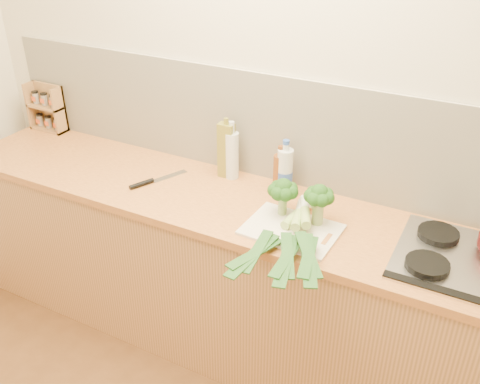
{
  "coord_description": "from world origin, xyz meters",
  "views": [
    {
      "loc": [
        1.0,
        -0.72,
        2.19
      ],
      "look_at": [
        0.04,
        1.1,
        1.02
      ],
      "focal_mm": 40.0,
      "sensor_mm": 36.0,
      "label": 1
    }
  ],
  "objects_px": {
    "gas_hob": "(472,262)",
    "spice_rack": "(48,110)",
    "chopping_board": "(291,230)",
    "chefs_knife": "(149,182)"
  },
  "relations": [
    {
      "from": "gas_hob",
      "to": "chefs_knife",
      "type": "bearing_deg",
      "value": -178.25
    },
    {
      "from": "gas_hob",
      "to": "spice_rack",
      "type": "bearing_deg",
      "value": 174.28
    },
    {
      "from": "gas_hob",
      "to": "chefs_knife",
      "type": "height_order",
      "value": "gas_hob"
    },
    {
      "from": "chopping_board",
      "to": "spice_rack",
      "type": "distance_m",
      "value": 1.79
    },
    {
      "from": "chopping_board",
      "to": "gas_hob",
      "type": "bearing_deg",
      "value": 10.7
    },
    {
      "from": "gas_hob",
      "to": "chopping_board",
      "type": "distance_m",
      "value": 0.73
    },
    {
      "from": "spice_rack",
      "to": "chefs_knife",
      "type": "bearing_deg",
      "value": -17.19
    },
    {
      "from": "spice_rack",
      "to": "gas_hob",
      "type": "bearing_deg",
      "value": -5.72
    },
    {
      "from": "gas_hob",
      "to": "chefs_knife",
      "type": "relative_size",
      "value": 1.87
    },
    {
      "from": "gas_hob",
      "to": "spice_rack",
      "type": "xyz_separation_m",
      "value": [
        -2.47,
        0.25,
        0.11
      ]
    }
  ]
}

